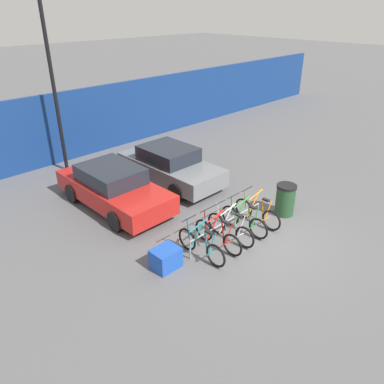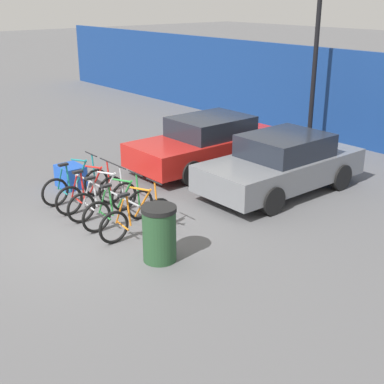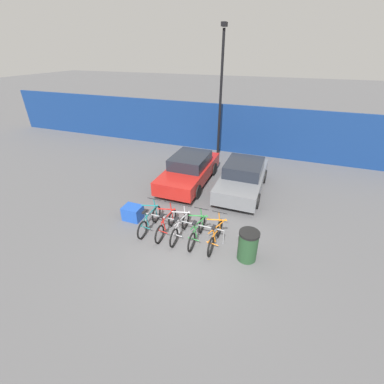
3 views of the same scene
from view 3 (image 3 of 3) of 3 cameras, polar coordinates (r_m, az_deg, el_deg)
name	(u,v)px [view 3 (image 3 of 3)]	position (r m, az deg, el deg)	size (l,w,h in m)	color
ground_plane	(192,250)	(8.70, -0.06, -12.77)	(120.00, 120.00, 0.00)	#59595B
hoarding_wall	(247,131)	(16.30, 12.05, 13.19)	(36.00, 0.16, 2.91)	navy
bike_rack	(183,223)	(9.05, -2.11, -6.94)	(3.02, 0.04, 0.57)	gray
bicycle_teal	(150,221)	(9.47, -9.42, -6.28)	(0.68, 1.71, 1.05)	black
bicycle_red	(166,224)	(9.20, -5.76, -7.18)	(0.68, 1.71, 1.05)	black
bicycle_silver	(180,228)	(9.01, -2.68, -7.92)	(0.68, 1.71, 1.05)	black
bicycle_green	(197,232)	(8.83, 1.10, -8.79)	(0.68, 1.71, 1.05)	black
bicycle_orange	(215,236)	(8.69, 5.19, -9.68)	(0.68, 1.71, 1.05)	black
car_red	(190,169)	(12.46, -0.54, 5.03)	(1.91, 4.44, 1.40)	red
car_grey	(243,177)	(11.95, 11.21, 3.29)	(1.91, 4.24, 1.40)	slate
lamp_post	(221,90)	(15.14, 6.45, 21.63)	(0.24, 0.44, 6.94)	black
trash_bin	(248,245)	(8.26, 12.31, -11.54)	(0.63, 0.63, 1.03)	#234728
cargo_crate	(133,213)	(10.20, -13.02, -4.52)	(0.70, 0.56, 0.55)	blue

